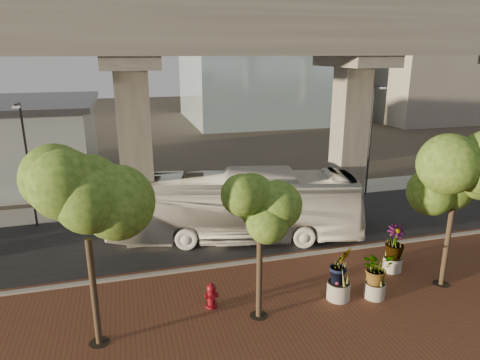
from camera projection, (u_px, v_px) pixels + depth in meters
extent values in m
plane|color=#3A342A|center=(259.00, 244.00, 22.69)|extent=(160.00, 160.00, 0.00)
cube|color=brown|center=(328.00, 336.00, 15.30)|extent=(70.00, 13.00, 0.06)
cube|color=black|center=(249.00, 229.00, 24.53)|extent=(90.00, 8.00, 0.04)
cube|color=#9C9A91|center=(272.00, 259.00, 20.82)|extent=(70.00, 0.25, 0.16)
cube|color=#9C9A91|center=(226.00, 199.00, 29.61)|extent=(90.00, 3.00, 0.06)
cube|color=gray|center=(260.00, 36.00, 20.05)|extent=(72.00, 2.40, 1.80)
cube|color=gray|center=(241.00, 38.00, 23.00)|extent=(72.00, 2.40, 1.80)
cube|color=gray|center=(268.00, 1.00, 18.63)|extent=(72.00, 0.12, 1.00)
cube|color=gray|center=(236.00, 12.00, 23.61)|extent=(72.00, 0.12, 1.00)
cube|color=gray|center=(433.00, 36.00, 62.15)|extent=(18.00, 16.00, 24.00)
imported|color=silver|center=(236.00, 206.00, 22.87)|extent=(13.64, 6.09, 3.70)
cylinder|color=maroon|center=(212.00, 305.00, 16.99)|extent=(0.47, 0.47, 0.11)
cylinder|color=maroon|center=(211.00, 297.00, 16.88)|extent=(0.32, 0.32, 0.76)
sphere|color=maroon|center=(211.00, 288.00, 16.77)|extent=(0.37, 0.37, 0.37)
cylinder|color=maroon|center=(211.00, 284.00, 16.72)|extent=(0.11, 0.11, 0.13)
cylinder|color=maroon|center=(211.00, 295.00, 16.86)|extent=(0.53, 0.21, 0.21)
cylinder|color=#A8A598|center=(375.00, 290.00, 17.57)|extent=(0.84, 0.84, 0.66)
imported|color=#285115|center=(377.00, 267.00, 17.28)|extent=(1.87, 1.87, 1.41)
cylinder|color=#A9A599|center=(392.00, 264.00, 19.71)|extent=(0.85, 0.85, 0.66)
imported|color=#285115|center=(395.00, 242.00, 19.39)|extent=(2.08, 2.08, 1.56)
cylinder|color=gray|center=(338.00, 290.00, 17.46)|extent=(0.95, 0.95, 0.74)
imported|color=#285115|center=(340.00, 265.00, 17.12)|extent=(2.11, 2.11, 1.58)
cylinder|color=#443627|center=(94.00, 293.00, 14.32)|extent=(0.22, 0.22, 3.93)
cylinder|color=black|center=(100.00, 342.00, 14.89)|extent=(0.70, 0.70, 0.01)
cylinder|color=#443627|center=(259.00, 274.00, 15.89)|extent=(0.22, 0.22, 3.55)
cylinder|color=black|center=(259.00, 316.00, 16.40)|extent=(0.70, 0.70, 0.01)
cylinder|color=#443627|center=(446.00, 247.00, 18.15)|extent=(0.22, 0.22, 3.50)
cylinder|color=black|center=(441.00, 284.00, 18.65)|extent=(0.70, 0.70, 0.01)
cylinder|color=#2D2C31|center=(29.00, 167.00, 23.91)|extent=(0.12, 0.12, 7.08)
cube|color=#2D2C31|center=(18.00, 104.00, 22.49)|extent=(0.13, 0.89, 0.13)
cube|color=silver|center=(16.00, 107.00, 22.10)|extent=(0.35, 0.18, 0.11)
cylinder|color=#313136|center=(370.00, 142.00, 29.47)|extent=(0.13, 0.13, 7.60)
cube|color=#313136|center=(379.00, 86.00, 27.94)|extent=(0.14, 0.95, 0.14)
cube|color=silver|center=(383.00, 88.00, 27.53)|extent=(0.38, 0.19, 0.11)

